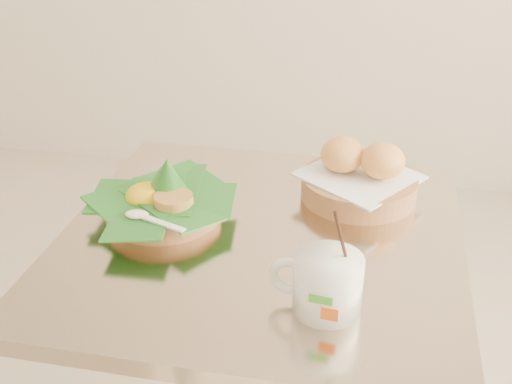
% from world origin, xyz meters
% --- Properties ---
extents(cafe_table, '(0.70, 0.70, 0.75)m').
position_xyz_m(cafe_table, '(0.16, 0.03, 0.53)').
color(cafe_table, gray).
rests_on(cafe_table, floor).
extents(rice_basket, '(0.26, 0.26, 0.13)m').
position_xyz_m(rice_basket, '(-0.03, 0.06, 0.79)').
color(rice_basket, '#AB7A49').
rests_on(rice_basket, cafe_table).
extents(bread_basket, '(0.26, 0.26, 0.12)m').
position_xyz_m(bread_basket, '(0.32, 0.20, 0.79)').
color(bread_basket, '#AB7A49').
rests_on(bread_basket, cafe_table).
extents(coffee_mug, '(0.14, 0.11, 0.17)m').
position_xyz_m(coffee_mug, '(0.30, -0.16, 0.80)').
color(coffee_mug, white).
rests_on(coffee_mug, cafe_table).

